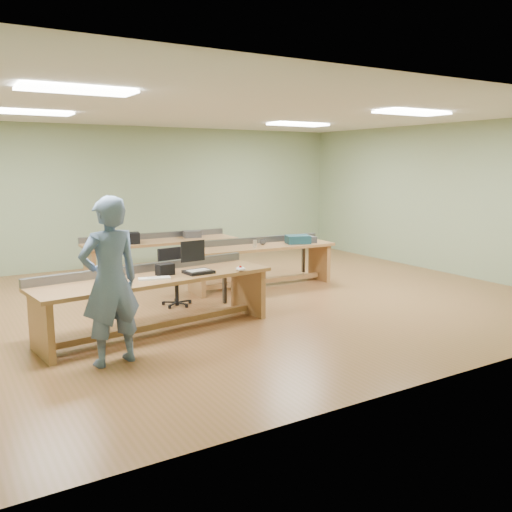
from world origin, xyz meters
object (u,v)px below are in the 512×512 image
at_px(camera_bag, 165,269).
at_px(task_chair, 175,285).
at_px(parts_bin_teal, 298,239).
at_px(person, 110,282).
at_px(workbench_mid, 261,256).
at_px(workbench_front, 156,290).
at_px(mug, 263,242).
at_px(drinks_can, 255,244).
at_px(laptop_base, 198,272).
at_px(workbench_back, 161,250).
at_px(parts_bin_grey, 304,240).

distance_m(camera_bag, task_chair, 1.40).
bearing_deg(parts_bin_teal, person, -150.93).
distance_m(workbench_mid, parts_bin_teal, 0.78).
distance_m(workbench_front, camera_bag, 0.30).
relative_size(mug, drinks_can, 0.94).
bearing_deg(camera_bag, workbench_mid, 23.64).
distance_m(person, mug, 4.31).
bearing_deg(workbench_front, drinks_can, 24.35).
bearing_deg(task_chair, drinks_can, 3.24).
bearing_deg(mug, laptop_base, -140.04).
distance_m(person, task_chair, 2.63).
xyz_separation_m(workbench_front, camera_bag, (0.14, -0.00, 0.26)).
height_order(workbench_mid, task_chair, task_chair).
distance_m(mug, drinks_can, 0.34).
distance_m(workbench_back, person, 4.55).
bearing_deg(laptop_base, person, -157.27).
relative_size(camera_bag, mug, 1.87).
bearing_deg(person, camera_bag, -148.11).
distance_m(parts_bin_teal, parts_bin_grey, 0.16).
bearing_deg(task_chair, workbench_mid, 6.38).
relative_size(workbench_front, parts_bin_teal, 7.69).
bearing_deg(laptop_base, mug, 34.98).
distance_m(parts_bin_teal, mug, 0.67).
xyz_separation_m(workbench_mid, camera_bag, (-2.46, -1.60, 0.27)).
height_order(workbench_mid, person, person).
distance_m(laptop_base, drinks_can, 2.41).
relative_size(workbench_back, parts_bin_teal, 6.96).
bearing_deg(parts_bin_teal, camera_bag, -155.41).
bearing_deg(mug, workbench_front, -148.39).
relative_size(camera_bag, parts_bin_teal, 0.53).
distance_m(person, camera_bag, 1.30).
xyz_separation_m(camera_bag, parts_bin_teal, (3.17, 1.45, -0.00)).
relative_size(person, laptop_base, 5.19).
xyz_separation_m(camera_bag, parts_bin_grey, (3.33, 1.47, -0.02)).
relative_size(workbench_front, mug, 27.25).
height_order(camera_bag, parts_bin_teal, camera_bag).
relative_size(workbench_front, camera_bag, 14.61).
xyz_separation_m(workbench_mid, workbench_back, (-1.30, 1.55, 0.00)).
distance_m(workbench_back, camera_bag, 3.37).
xyz_separation_m(workbench_back, person, (-2.13, -4.00, 0.38)).
distance_m(camera_bag, mug, 3.02).
height_order(camera_bag, mug, camera_bag).
relative_size(person, parts_bin_teal, 4.41).
bearing_deg(mug, parts_bin_grey, -12.63).
distance_m(laptop_base, parts_bin_grey, 3.31).
height_order(workbench_back, laptop_base, workbench_back).
xyz_separation_m(parts_bin_grey, drinks_can, (-1.08, -0.01, 0.01)).
bearing_deg(workbench_mid, camera_bag, -144.27).
bearing_deg(workbench_back, mug, -46.33).
height_order(workbench_mid, drinks_can, drinks_can).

